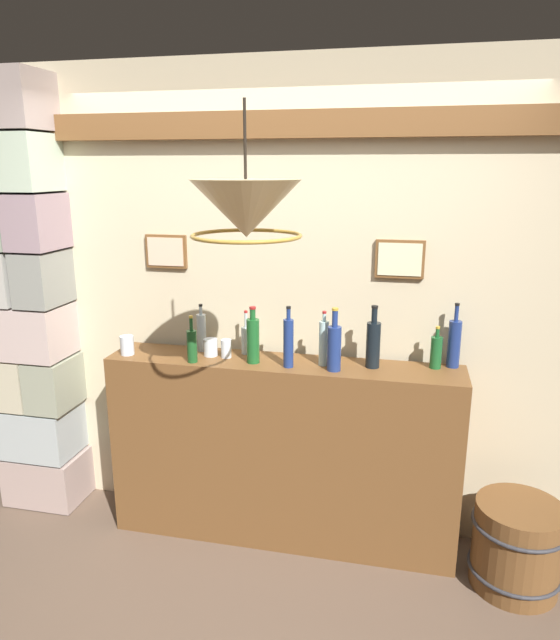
{
  "coord_description": "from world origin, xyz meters",
  "views": [
    {
      "loc": [
        0.63,
        -2.02,
        2.1
      ],
      "look_at": [
        0.0,
        0.8,
        1.33
      ],
      "focal_mm": 32.09,
      "sensor_mm": 36.0,
      "label": 1
    }
  ],
  "objects_px": {
    "liquor_bottle_mezcal": "(192,345)",
    "liquor_bottle_rum": "(288,342)",
    "glass_tumbler_shot": "(211,347)",
    "liquor_bottle_whiskey": "(436,352)",
    "glass_tumbler_rocks": "(127,345)",
    "liquor_bottle_vermouth": "(454,343)",
    "liquor_bottle_rye": "(373,343)",
    "liquor_bottle_tequila": "(246,339)",
    "pendant_lamp": "(247,210)",
    "liquor_bottle_port": "(202,332)",
    "wooden_barrel": "(517,546)",
    "glass_tumbler_highball": "(226,349)",
    "liquor_bottle_sherry": "(253,340)",
    "liquor_bottle_scotch": "(324,343)",
    "liquor_bottle_brandy": "(334,347)"
  },
  "relations": [
    {
      "from": "liquor_bottle_rye",
      "to": "glass_tumbler_shot",
      "type": "distance_m",
      "value": 0.9
    },
    {
      "from": "liquor_bottle_rye",
      "to": "glass_tumbler_rocks",
      "type": "relative_size",
      "value": 3.09
    },
    {
      "from": "liquor_bottle_mezcal",
      "to": "liquor_bottle_rye",
      "type": "xyz_separation_m",
      "value": [
        0.96,
        0.13,
        0.04
      ]
    },
    {
      "from": "liquor_bottle_whiskey",
      "to": "glass_tumbler_rocks",
      "type": "height_order",
      "value": "liquor_bottle_whiskey"
    },
    {
      "from": "liquor_bottle_rum",
      "to": "glass_tumbler_rocks",
      "type": "relative_size",
      "value": 3.05
    },
    {
      "from": "liquor_bottle_rye",
      "to": "liquor_bottle_tequila",
      "type": "distance_m",
      "value": 0.72
    },
    {
      "from": "liquor_bottle_port",
      "to": "pendant_lamp",
      "type": "bearing_deg",
      "value": -56.92
    },
    {
      "from": "glass_tumbler_shot",
      "to": "liquor_bottle_rye",
      "type": "bearing_deg",
      "value": 0.28
    },
    {
      "from": "liquor_bottle_brandy",
      "to": "liquor_bottle_vermouth",
      "type": "bearing_deg",
      "value": 17.46
    },
    {
      "from": "glass_tumbler_rocks",
      "to": "glass_tumbler_shot",
      "type": "relative_size",
      "value": 1.12
    },
    {
      "from": "liquor_bottle_rum",
      "to": "liquor_bottle_tequila",
      "type": "relative_size",
      "value": 1.32
    },
    {
      "from": "liquor_bottle_rye",
      "to": "glass_tumbler_shot",
      "type": "relative_size",
      "value": 3.46
    },
    {
      "from": "liquor_bottle_tequila",
      "to": "glass_tumbler_rocks",
      "type": "height_order",
      "value": "liquor_bottle_tequila"
    },
    {
      "from": "liquor_bottle_tequila",
      "to": "glass_tumbler_rocks",
      "type": "xyz_separation_m",
      "value": [
        -0.65,
        -0.16,
        -0.03
      ]
    },
    {
      "from": "liquor_bottle_sherry",
      "to": "liquor_bottle_mezcal",
      "type": "xyz_separation_m",
      "value": [
        -0.32,
        -0.06,
        -0.03
      ]
    },
    {
      "from": "liquor_bottle_sherry",
      "to": "glass_tumbler_highball",
      "type": "bearing_deg",
      "value": 163.76
    },
    {
      "from": "liquor_bottle_vermouth",
      "to": "pendant_lamp",
      "type": "distance_m",
      "value": 1.4
    },
    {
      "from": "liquor_bottle_scotch",
      "to": "liquor_bottle_vermouth",
      "type": "distance_m",
      "value": 0.68
    },
    {
      "from": "liquor_bottle_mezcal",
      "to": "wooden_barrel",
      "type": "distance_m",
      "value": 1.98
    },
    {
      "from": "liquor_bottle_port",
      "to": "wooden_barrel",
      "type": "xyz_separation_m",
      "value": [
        1.75,
        -0.24,
        -0.96
      ]
    },
    {
      "from": "liquor_bottle_port",
      "to": "glass_tumbler_rocks",
      "type": "relative_size",
      "value": 2.55
    },
    {
      "from": "liquor_bottle_mezcal",
      "to": "pendant_lamp",
      "type": "bearing_deg",
      "value": -49.67
    },
    {
      "from": "liquor_bottle_scotch",
      "to": "wooden_barrel",
      "type": "bearing_deg",
      "value": -8.28
    },
    {
      "from": "liquor_bottle_mezcal",
      "to": "liquor_bottle_rum",
      "type": "bearing_deg",
      "value": 3.96
    },
    {
      "from": "pendant_lamp",
      "to": "liquor_bottle_sherry",
      "type": "bearing_deg",
      "value": 103.83
    },
    {
      "from": "glass_tumbler_shot",
      "to": "liquor_bottle_mezcal",
      "type": "bearing_deg",
      "value": -115.54
    },
    {
      "from": "pendant_lamp",
      "to": "liquor_bottle_mezcal",
      "type": "bearing_deg",
      "value": 130.33
    },
    {
      "from": "glass_tumbler_shot",
      "to": "liquor_bottle_vermouth",
      "type": "bearing_deg",
      "value": 4.44
    },
    {
      "from": "liquor_bottle_tequila",
      "to": "pendant_lamp",
      "type": "bearing_deg",
      "value": -73.15
    },
    {
      "from": "liquor_bottle_port",
      "to": "glass_tumbler_highball",
      "type": "xyz_separation_m",
      "value": [
        0.17,
        -0.09,
        -0.06
      ]
    },
    {
      "from": "glass_tumbler_shot",
      "to": "wooden_barrel",
      "type": "distance_m",
      "value": 1.91
    },
    {
      "from": "liquor_bottle_sherry",
      "to": "liquor_bottle_rum",
      "type": "bearing_deg",
      "value": -7.75
    },
    {
      "from": "liquor_bottle_port",
      "to": "liquor_bottle_whiskey",
      "type": "bearing_deg",
      "value": -0.45
    },
    {
      "from": "liquor_bottle_port",
      "to": "liquor_bottle_mezcal",
      "type": "bearing_deg",
      "value": -84.97
    },
    {
      "from": "liquor_bottle_mezcal",
      "to": "glass_tumbler_shot",
      "type": "bearing_deg",
      "value": 64.46
    },
    {
      "from": "liquor_bottle_port",
      "to": "liquor_bottle_rum",
      "type": "xyz_separation_m",
      "value": [
        0.54,
        -0.16,
        0.02
      ]
    },
    {
      "from": "liquor_bottle_whiskey",
      "to": "liquor_bottle_tequila",
      "type": "xyz_separation_m",
      "value": [
        -1.04,
        0.02,
        -0.0
      ]
    },
    {
      "from": "liquor_bottle_rum",
      "to": "pendant_lamp",
      "type": "bearing_deg",
      "value": -94.34
    },
    {
      "from": "liquor_bottle_sherry",
      "to": "glass_tumbler_highball",
      "type": "xyz_separation_m",
      "value": [
        -0.17,
        0.05,
        -0.08
      ]
    },
    {
      "from": "liquor_bottle_whiskey",
      "to": "liquor_bottle_scotch",
      "type": "xyz_separation_m",
      "value": [
        -0.58,
        -0.08,
        0.04
      ]
    },
    {
      "from": "liquor_bottle_sherry",
      "to": "liquor_bottle_vermouth",
      "type": "relative_size",
      "value": 0.9
    },
    {
      "from": "liquor_bottle_whiskey",
      "to": "glass_tumbler_highball",
      "type": "relative_size",
      "value": 2.2
    },
    {
      "from": "liquor_bottle_mezcal",
      "to": "liquor_bottle_vermouth",
      "type": "bearing_deg",
      "value": 9.4
    },
    {
      "from": "glass_tumbler_shot",
      "to": "pendant_lamp",
      "type": "bearing_deg",
      "value": -58.72
    },
    {
      "from": "liquor_bottle_scotch",
      "to": "glass_tumbler_rocks",
      "type": "bearing_deg",
      "value": -176.7
    },
    {
      "from": "glass_tumbler_highball",
      "to": "liquor_bottle_vermouth",
      "type": "bearing_deg",
      "value": 5.39
    },
    {
      "from": "liquor_bottle_vermouth",
      "to": "glass_tumbler_rocks",
      "type": "relative_size",
      "value": 3.2
    },
    {
      "from": "liquor_bottle_whiskey",
      "to": "liquor_bottle_mezcal",
      "type": "bearing_deg",
      "value": -171.68
    },
    {
      "from": "liquor_bottle_scotch",
      "to": "liquor_bottle_port",
      "type": "bearing_deg",
      "value": 172.67
    },
    {
      "from": "wooden_barrel",
      "to": "pendant_lamp",
      "type": "bearing_deg",
      "value": -157.58
    }
  ]
}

